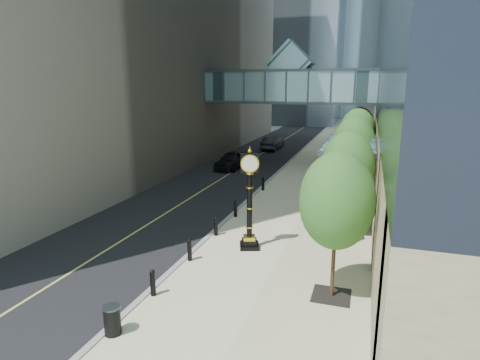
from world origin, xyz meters
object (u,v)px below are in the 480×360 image
(trash_bin, at_px, (112,321))
(car_near, at_px, (232,160))
(pedestrian, at_px, (351,225))
(street_clock, at_px, (250,206))
(car_far, at_px, (273,143))

(trash_bin, distance_m, car_near, 25.93)
(pedestrian, bearing_deg, trash_bin, 60.66)
(street_clock, bearing_deg, car_far, 82.18)
(trash_bin, height_order, pedestrian, pedestrian)
(trash_bin, relative_size, car_near, 0.19)
(street_clock, xyz_separation_m, trash_bin, (-2.11, -7.87, -1.62))
(trash_bin, height_order, car_near, car_near)
(pedestrian, height_order, car_near, pedestrian)
(pedestrian, bearing_deg, street_clock, 29.95)
(street_clock, bearing_deg, pedestrian, 6.72)
(car_near, bearing_deg, car_far, 92.40)
(street_clock, distance_m, trash_bin, 8.31)
(car_near, bearing_deg, pedestrian, -46.31)
(pedestrian, relative_size, car_near, 0.38)
(car_far, bearing_deg, car_near, 89.24)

